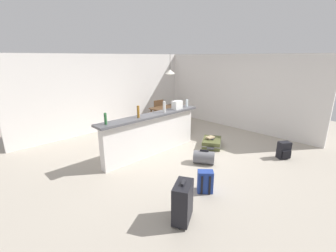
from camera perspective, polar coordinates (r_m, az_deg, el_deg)
name	(u,v)px	position (r m, az deg, el deg)	size (l,w,h in m)	color
ground_plane	(177,152)	(6.21, 2.21, -6.37)	(13.00, 13.00, 0.05)	#ADA393
wall_back	(113,92)	(8.20, -13.50, 8.14)	(6.60, 0.10, 2.50)	silver
wall_right	(231,91)	(8.44, 15.34, 8.24)	(0.10, 6.00, 2.50)	silver
partition_half_wall	(152,136)	(5.86, -4.01, -2.36)	(2.80, 0.20, 1.00)	silver
bar_countertop	(151,115)	(5.71, -4.12, 2.62)	(2.96, 0.40, 0.05)	#4C4C51
bottle_green	(105,119)	(5.00, -15.16, 1.75)	(0.06, 0.06, 0.25)	#2D6B38
bottle_amber	(138,112)	(5.41, -7.35, 3.53)	(0.06, 0.06, 0.28)	#9E661E
bottle_white	(164,107)	(5.88, -0.94, 4.70)	(0.07, 0.07, 0.28)	silver
bottle_clear	(187,103)	(6.56, 4.67, 5.63)	(0.07, 0.07, 0.21)	silver
grocery_bag	(177,105)	(6.28, 2.26, 5.21)	(0.26, 0.18, 0.22)	silver
dining_table	(168,110)	(7.97, 0.10, 3.94)	(1.10, 0.80, 0.74)	#4C331E
dining_chair_near_partition	(179,117)	(7.57, 2.68, 2.22)	(0.45, 0.45, 0.93)	#4C331E
dining_chair_far_side	(157,111)	(8.42, -2.72, 3.71)	(0.43, 0.43, 0.93)	#4C331E
pendant_lamp	(170,72)	(7.76, 0.50, 13.24)	(0.34, 0.34, 0.68)	black
suitcase_flat_olive	(212,143)	(6.56, 10.72, -4.11)	(0.88, 0.78, 0.22)	#51562D
backpack_blue	(205,182)	(4.44, 9.14, -13.39)	(0.34, 0.34, 0.42)	#233D93
suitcase_upright_black	(183,202)	(3.65, 3.65, -18.15)	(0.50, 0.42, 0.67)	black
backpack_black	(284,150)	(6.38, 26.67, -5.41)	(0.33, 0.33, 0.42)	black
duffel_bag_grey	(204,157)	(5.53, 8.84, -7.63)	(0.51, 0.57, 0.34)	slate
book_stack	(211,138)	(6.53, 10.51, -2.86)	(0.28, 0.22, 0.06)	black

